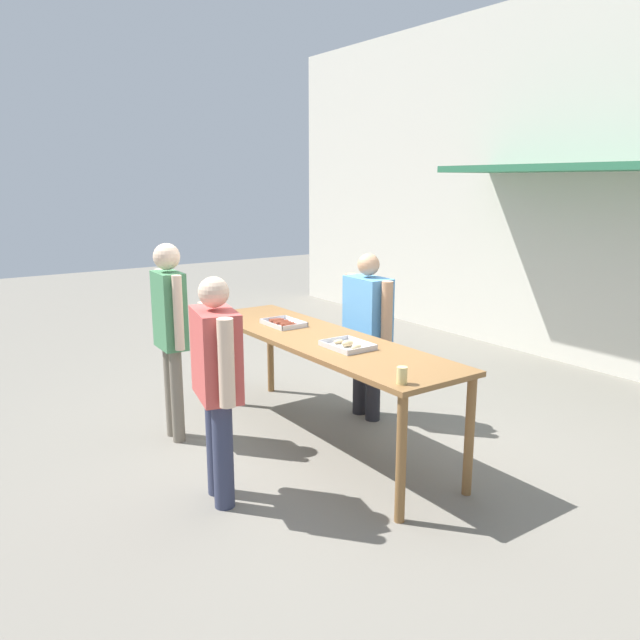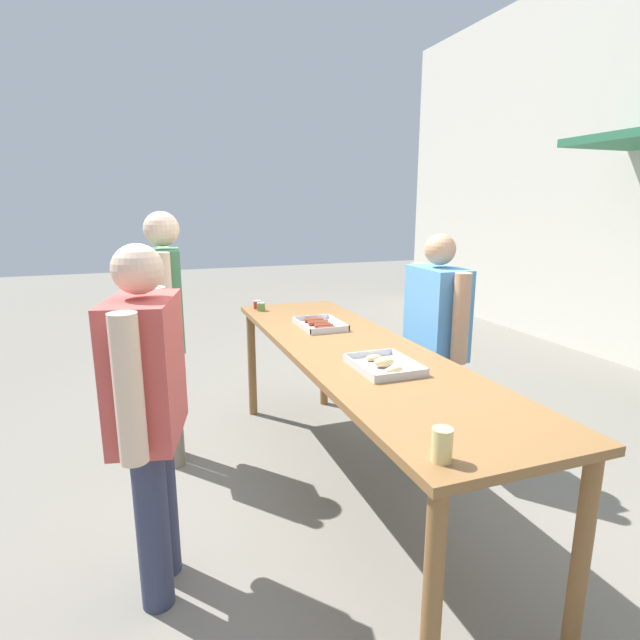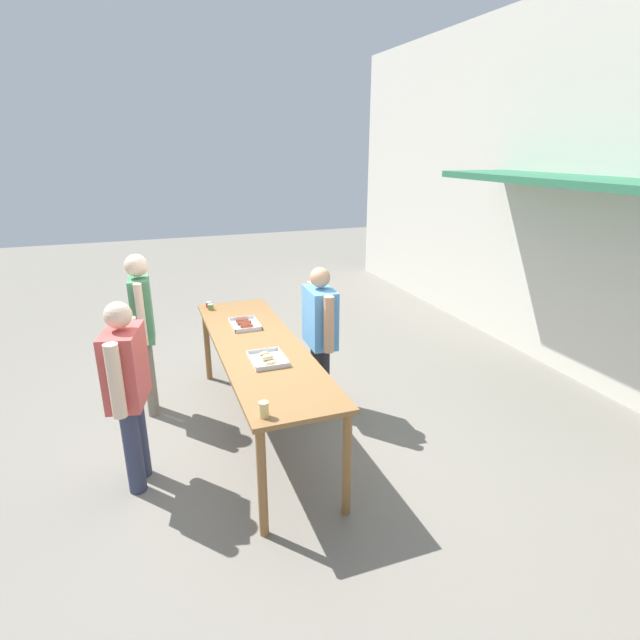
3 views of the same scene
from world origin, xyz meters
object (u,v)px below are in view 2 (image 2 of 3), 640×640
object	(u,v)px
condiment_jar_mustard	(257,305)
condiment_jar_ketchup	(261,307)
person_server_behind_table	(436,331)
food_tray_sausages	(320,325)
person_customer_holding_hotdog	(167,315)
beer_cup	(442,445)
food_tray_buns	(384,366)
person_customer_with_cup	(148,399)

from	to	relation	value
condiment_jar_mustard	condiment_jar_ketchup	xyz separation A→B (m)	(0.09, 0.01, 0.00)
person_server_behind_table	food_tray_sausages	bearing A→B (deg)	-113.18
condiment_jar_ketchup	person_customer_holding_hotdog	xyz separation A→B (m)	(0.46, -0.75, 0.08)
condiment_jar_ketchup	person_server_behind_table	bearing A→B (deg)	43.77
condiment_jar_ketchup	beer_cup	xyz separation A→B (m)	(2.59, -0.00, 0.02)
food_tray_buns	condiment_jar_mustard	size ratio (longest dim) A/B	5.81
food_tray_buns	beer_cup	world-z (taller)	beer_cup
food_tray_buns	person_customer_with_cup	distance (m)	1.17
person_customer_with_cup	food_tray_buns	bearing A→B (deg)	-75.76
food_tray_buns	condiment_jar_ketchup	bearing A→B (deg)	-171.19
food_tray_sausages	beer_cup	bearing A→B (deg)	-7.89
food_tray_buns	food_tray_sausages	bearing A→B (deg)	179.91
food_tray_sausages	person_server_behind_table	bearing A→B (deg)	64.57
condiment_jar_mustard	person_server_behind_table	world-z (taller)	person_server_behind_table
food_tray_sausages	beer_cup	distance (m)	1.93
person_customer_with_cup	person_customer_holding_hotdog	bearing A→B (deg)	5.36
beer_cup	person_customer_holding_hotdog	xyz separation A→B (m)	(-2.13, -0.74, 0.06)
food_tray_sausages	person_customer_holding_hotdog	distance (m)	1.04
food_tray_buns	beer_cup	xyz separation A→B (m)	(0.93, -0.26, 0.04)
person_server_behind_table	person_customer_with_cup	bearing A→B (deg)	-68.29
food_tray_sausages	condiment_jar_mustard	distance (m)	0.82
food_tray_buns	person_server_behind_table	bearing A→B (deg)	131.40
condiment_jar_mustard	person_customer_holding_hotdog	xyz separation A→B (m)	(0.55, -0.74, 0.08)
condiment_jar_ketchup	condiment_jar_mustard	bearing A→B (deg)	-175.05
condiment_jar_mustard	person_customer_with_cup	world-z (taller)	person_customer_with_cup
food_tray_buns	person_server_behind_table	distance (m)	0.97
condiment_jar_mustard	person_customer_with_cup	bearing A→B (deg)	-26.78
condiment_jar_ketchup	person_server_behind_table	distance (m)	1.42
condiment_jar_mustard	person_server_behind_table	distance (m)	1.49
food_tray_buns	person_customer_holding_hotdog	size ratio (longest dim) A/B	0.22
condiment_jar_mustard	condiment_jar_ketchup	bearing A→B (deg)	4.95
food_tray_sausages	food_tray_buns	world-z (taller)	food_tray_buns
condiment_jar_ketchup	beer_cup	size ratio (longest dim) A/B	0.58
condiment_jar_mustard	person_customer_holding_hotdog	bearing A→B (deg)	-53.41
condiment_jar_mustard	person_server_behind_table	xyz separation A→B (m)	(1.12, 0.99, -0.04)
beer_cup	person_server_behind_table	bearing A→B (deg)	147.74
condiment_jar_mustard	beer_cup	distance (m)	2.68
beer_cup	food_tray_sausages	bearing A→B (deg)	172.11
food_tray_buns	person_customer_holding_hotdog	xyz separation A→B (m)	(-1.21, -1.01, 0.10)
condiment_jar_ketchup	person_customer_holding_hotdog	bearing A→B (deg)	-58.54
person_server_behind_table	person_customer_with_cup	distance (m)	2.01
beer_cup	person_customer_holding_hotdog	world-z (taller)	person_customer_holding_hotdog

